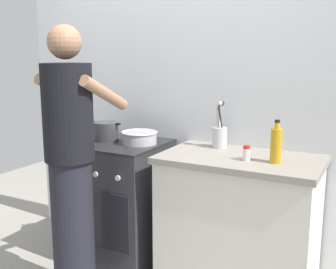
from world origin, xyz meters
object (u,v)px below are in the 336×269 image
utensil_crock (220,133)px  spice_bottle (247,153)px  pot (106,131)px  person (71,166)px  mixing_bowl (139,137)px  stove_range (122,201)px  oil_bottle (276,145)px

utensil_crock → spice_bottle: bearing=-43.4°
pot → person: (0.15, -0.57, -0.11)m
mixing_bowl → spice_bottle: size_ratio=2.83×
stove_range → utensil_crock: size_ratio=2.79×
utensil_crock → person: person is taller
stove_range → person: size_ratio=0.53×
spice_bottle → person: bearing=-153.2°
stove_range → spice_bottle: (0.96, -0.08, 0.50)m
stove_range → pot: bearing=175.1°
spice_bottle → utensil_crock: bearing=136.6°
stove_range → spice_bottle: 1.08m
utensil_crock → oil_bottle: utensil_crock is taller
utensil_crock → spice_bottle: 0.37m
oil_bottle → mixing_bowl: bearing=175.6°
mixing_bowl → person: 0.61m
mixing_bowl → utensil_crock: (0.55, 0.15, 0.05)m
pot → stove_range: bearing=-4.9°
spice_bottle → oil_bottle: 0.18m
utensil_crock → mixing_bowl: bearing=-165.0°
pot → utensil_crock: size_ratio=0.79×
mixing_bowl → spice_bottle: 0.83m
mixing_bowl → person: person is taller
stove_range → oil_bottle: oil_bottle is taller
pot → spice_bottle: bearing=-4.7°
person → stove_range: bearing=91.1°
oil_bottle → utensil_crock: bearing=152.9°
oil_bottle → person: bearing=-155.4°
spice_bottle → pot: bearing=175.3°
mixing_bowl → spice_bottle: spice_bottle is taller
oil_bottle → person: 1.24m
pot → oil_bottle: bearing=-2.7°
spice_bottle → person: person is taller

